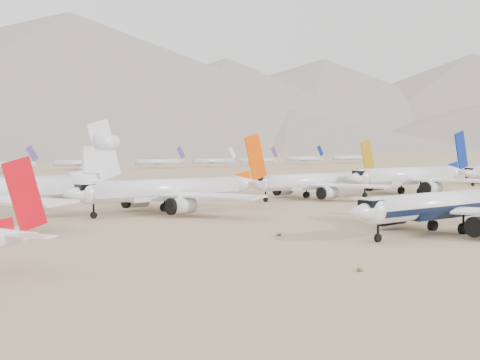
% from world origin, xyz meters
% --- Properties ---
extents(ground, '(7000.00, 7000.00, 0.00)m').
position_xyz_m(ground, '(0.00, 0.00, 0.00)').
color(ground, '#7F6449').
rests_on(ground, ground).
extents(main_airliner, '(49.38, 48.23, 17.43)m').
position_xyz_m(main_airliner, '(-3.72, -0.68, 4.79)').
color(main_airliner, white).
rests_on(main_airliner, ground).
extents(row2_navy_widebody, '(56.35, 55.11, 20.05)m').
position_xyz_m(row2_navy_widebody, '(65.28, 58.13, 5.60)').
color(row2_navy_widebody, white).
rests_on(row2_navy_widebody, ground).
extents(row2_gold_tail, '(47.97, 46.91, 17.08)m').
position_xyz_m(row2_gold_tail, '(30.53, 65.57, 4.78)').
color(row2_gold_tail, white).
rests_on(row2_gold_tail, ground).
extents(row2_orange_tail, '(50.99, 49.88, 18.19)m').
position_xyz_m(row2_orange_tail, '(-22.30, 57.89, 5.10)').
color(row2_orange_tail, white).
rests_on(row2_orange_tail, ground).
extents(distant_storage_row, '(622.25, 59.49, 15.43)m').
position_xyz_m(distant_storage_row, '(43.63, 304.36, 4.31)').
color(distant_storage_row, silver).
rests_on(distant_storage_row, ground).
extents(foothills, '(4637.50, 1395.00, 155.00)m').
position_xyz_m(foothills, '(526.68, 1100.00, 67.15)').
color(foothills, slate).
rests_on(foothills, ground).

